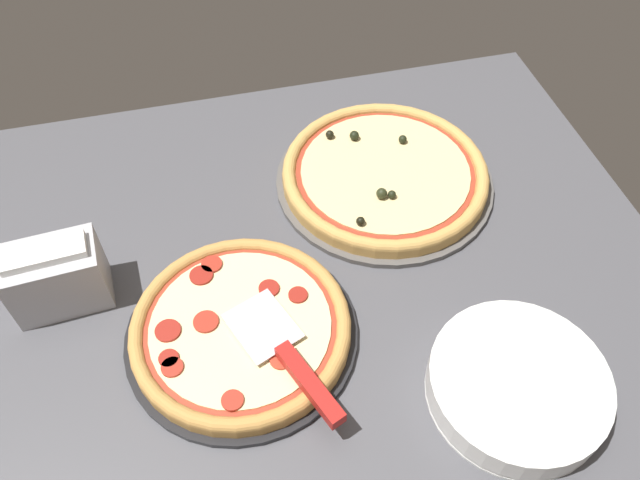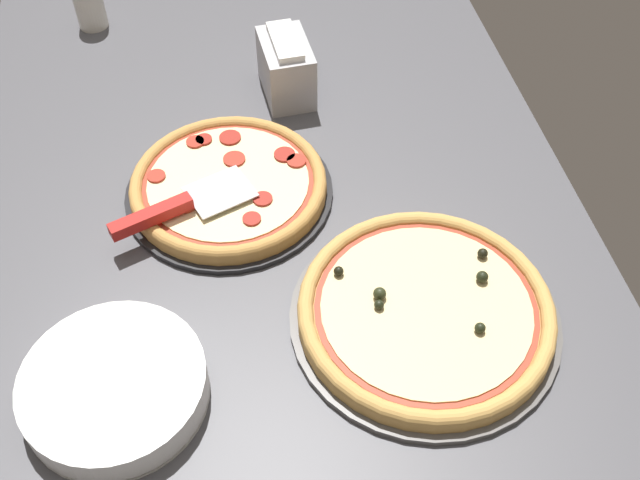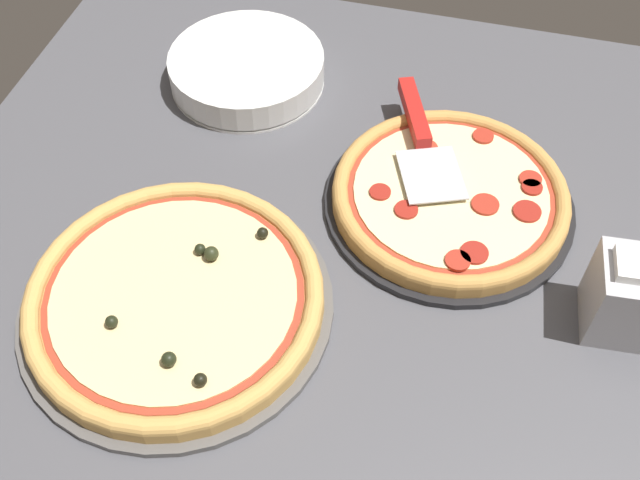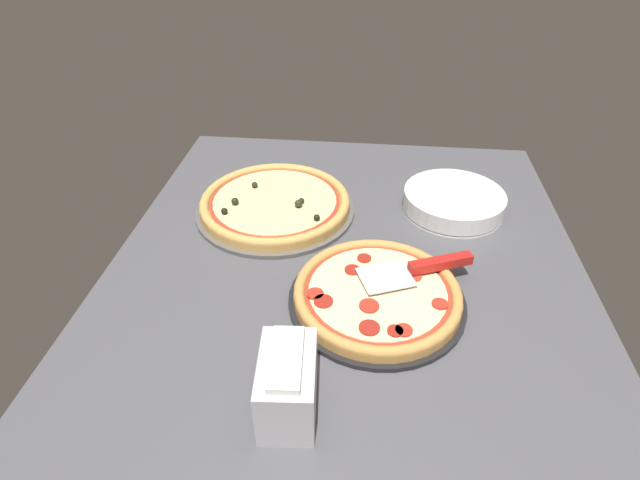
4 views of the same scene
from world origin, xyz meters
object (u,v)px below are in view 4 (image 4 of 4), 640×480
Objects in this scene: serving_spatula at (427,266)px; plate_stack at (453,201)px; pizza_front at (377,293)px; pizza_back at (275,202)px; napkin_holder at (288,384)px.

plate_stack is at bearing -16.48° from serving_spatula.
pizza_back reaches higher than pizza_front.
napkin_holder is (-58.84, 30.69, 3.10)cm from plate_stack.
napkin_holder is at bearing 152.22° from pizza_front.
serving_spatula is (-23.12, -34.12, 2.09)cm from pizza_back.
plate_stack is 1.70× the size of napkin_holder.
serving_spatula reaches higher than pizza_front.
pizza_back is at bearing 55.88° from serving_spatula.
napkin_holder reaches higher than pizza_back.
pizza_front is at bearing 123.40° from serving_spatula.
pizza_back is at bearing 12.27° from napkin_holder.
plate_stack is 66.43cm from napkin_holder.
serving_spatula reaches higher than pizza_back.
plate_stack is (28.03, -8.29, -2.12)cm from serving_spatula.
serving_spatula is at bearing -56.60° from pizza_front.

